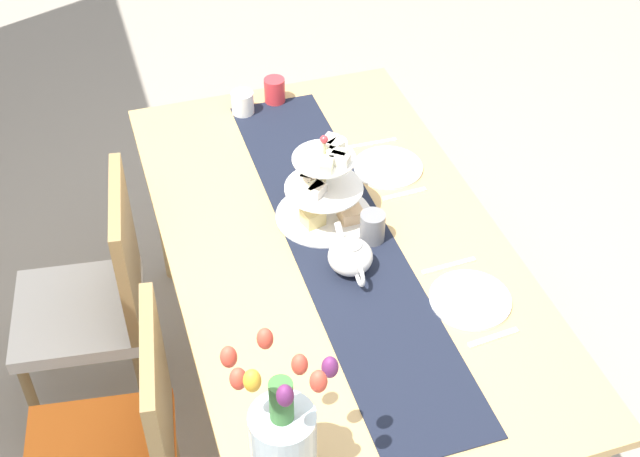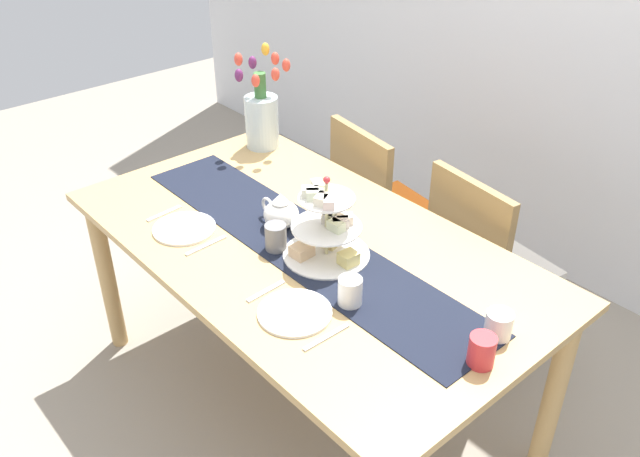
{
  "view_description": "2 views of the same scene",
  "coord_description": "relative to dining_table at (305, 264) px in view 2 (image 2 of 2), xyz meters",
  "views": [
    {
      "loc": [
        -1.8,
        0.62,
        2.52
      ],
      "look_at": [
        0.02,
        0.04,
        0.83
      ],
      "focal_mm": 48.0,
      "sensor_mm": 36.0,
      "label": 1
    },
    {
      "loc": [
        1.54,
        -1.27,
        2.09
      ],
      "look_at": [
        0.01,
        0.07,
        0.81
      ],
      "focal_mm": 37.67,
      "sensor_mm": 36.0,
      "label": 2
    }
  ],
  "objects": [
    {
      "name": "ground_plane",
      "position": [
        0.0,
        0.0,
        -0.68
      ],
      "size": [
        8.0,
        8.0,
        0.0
      ],
      "primitive_type": "plane",
      "color": "gray"
    },
    {
      "name": "room_wall_rear",
      "position": [
        0.0,
        1.6,
        0.62
      ],
      "size": [
        6.0,
        0.08,
        2.6
      ],
      "primitive_type": "cube",
      "color": "silver",
      "rests_on": "ground_plane"
    },
    {
      "name": "dining_table",
      "position": [
        0.0,
        0.0,
        0.0
      ],
      "size": [
        1.79,
        0.99,
        0.78
      ],
      "color": "tan",
      "rests_on": "ground_plane"
    },
    {
      "name": "chair_left",
      "position": [
        -0.33,
        0.72,
        -0.18
      ],
      "size": [
        0.48,
        0.48,
        0.91
      ],
      "color": "olive",
      "rests_on": "ground_plane"
    },
    {
      "name": "chair_right",
      "position": [
        0.27,
        0.72,
        -0.18
      ],
      "size": [
        0.47,
        0.47,
        0.91
      ],
      "color": "olive",
      "rests_on": "ground_plane"
    },
    {
      "name": "table_runner",
      "position": [
        0.0,
        -0.02,
        0.1
      ],
      "size": [
        1.59,
        0.31,
        0.0
      ],
      "primitive_type": "cube",
      "color": "black",
      "rests_on": "dining_table"
    },
    {
      "name": "tiered_cake_stand",
      "position": [
        0.12,
        -0.0,
        0.2
      ],
      "size": [
        0.3,
        0.3,
        0.3
      ],
      "color": "beige",
      "rests_on": "table_runner"
    },
    {
      "name": "teapot",
      "position": [
        -0.13,
        0.0,
        0.16
      ],
      "size": [
        0.24,
        0.13,
        0.14
      ],
      "color": "white",
      "rests_on": "table_runner"
    },
    {
      "name": "tulip_vase",
      "position": [
        -0.73,
        0.37,
        0.25
      ],
      "size": [
        0.21,
        0.23,
        0.45
      ],
      "color": "silver",
      "rests_on": "dining_table"
    },
    {
      "name": "cream_jug",
      "position": [
        0.75,
        0.1,
        0.14
      ],
      "size": [
        0.08,
        0.08,
        0.08
      ],
      "primitive_type": "cylinder",
      "color": "white",
      "rests_on": "dining_table"
    },
    {
      "name": "dinner_plate_left",
      "position": [
        -0.35,
        -0.28,
        0.1
      ],
      "size": [
        0.23,
        0.23,
        0.01
      ],
      "primitive_type": "cylinder",
      "color": "white",
      "rests_on": "dining_table"
    },
    {
      "name": "fork_left",
      "position": [
        -0.49,
        -0.28,
        0.1
      ],
      "size": [
        0.03,
        0.15,
        0.01
      ],
      "primitive_type": "cube",
      "rotation": [
        0.0,
        0.0,
        0.09
      ],
      "color": "silver",
      "rests_on": "dining_table"
    },
    {
      "name": "knife_left",
      "position": [
        -0.2,
        -0.28,
        0.1
      ],
      "size": [
        0.02,
        0.17,
        0.01
      ],
      "primitive_type": "cube",
      "rotation": [
        0.0,
        0.0,
        0.05
      ],
      "color": "silver",
      "rests_on": "dining_table"
    },
    {
      "name": "dinner_plate_right",
      "position": [
        0.29,
        -0.28,
        0.1
      ],
      "size": [
        0.23,
        0.23,
        0.01
      ],
      "primitive_type": "cylinder",
      "color": "white",
      "rests_on": "dining_table"
    },
    {
      "name": "fork_right",
      "position": [
        0.14,
        -0.28,
        0.1
      ],
      "size": [
        0.02,
        0.15,
        0.01
      ],
      "primitive_type": "cube",
      "rotation": [
        0.0,
        0.0,
        0.05
      ],
      "color": "silver",
      "rests_on": "dining_table"
    },
    {
      "name": "knife_right",
      "position": [
        0.43,
        -0.28,
        0.1
      ],
      "size": [
        0.02,
        0.17,
        0.01
      ],
      "primitive_type": "cube",
      "rotation": [
        0.0,
        0.0,
        -0.01
      ],
      "color": "silver",
      "rests_on": "dining_table"
    },
    {
      "name": "mug_grey",
      "position": [
        -0.03,
        -0.11,
        0.15
      ],
      "size": [
        0.08,
        0.08,
        0.09
      ],
      "primitive_type": "cylinder",
      "color": "slate",
      "rests_on": "table_runner"
    },
    {
      "name": "mug_white_text",
      "position": [
        0.36,
        -0.12,
        0.15
      ],
      "size": [
        0.08,
        0.08,
        0.09
      ],
      "primitive_type": "cylinder",
      "color": "white",
      "rests_on": "dining_table"
    },
    {
      "name": "mug_orange",
      "position": [
        0.79,
        -0.03,
        0.15
      ],
      "size": [
        0.08,
        0.08,
        0.09
      ],
      "primitive_type": "cylinder",
      "color": "red",
      "rests_on": "dining_table"
    }
  ]
}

